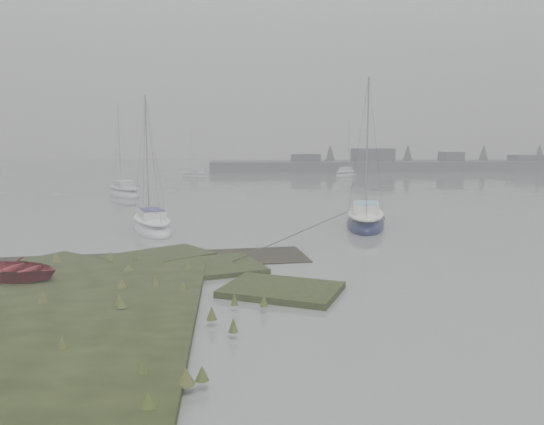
{
  "coord_description": "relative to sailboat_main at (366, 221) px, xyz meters",
  "views": [
    {
      "loc": [
        -1.06,
        -16.45,
        4.78
      ],
      "look_at": [
        0.61,
        4.75,
        1.8
      ],
      "focal_mm": 35.0,
      "sensor_mm": 36.0,
      "label": 1
    }
  ],
  "objects": [
    {
      "name": "dinghy",
      "position": [
        -14.44,
        -10.7,
        0.28
      ],
      "size": [
        3.83,
        3.27,
        0.67
      ],
      "primitive_type": "imported",
      "rotation": [
        0.0,
        0.0,
        1.22
      ],
      "color": "maroon",
      "rests_on": "marsh_bank"
    },
    {
      "name": "sailboat_far_b",
      "position": [
        7.35,
        38.41,
        -0.04
      ],
      "size": [
        4.44,
        5.39,
        7.52
      ],
      "rotation": [
        0.0,
        0.0,
        -0.6
      ],
      "color": "#ACB1B5",
      "rests_on": "ground"
    },
    {
      "name": "sailboat_far_a",
      "position": [
        -16.34,
        17.16,
        -0.02
      ],
      "size": [
        4.44,
        6.04,
        8.23
      ],
      "rotation": [
        0.0,
        0.0,
        0.49
      ],
      "color": "silver",
      "rests_on": "ground"
    },
    {
      "name": "far_shoreline",
      "position": [
        20.55,
        50.2,
        0.58
      ],
      "size": [
        60.0,
        8.0,
        4.15
      ],
      "color": "#4C4F51",
      "rests_on": "ground"
    },
    {
      "name": "sailboat_white",
      "position": [
        -11.46,
        -0.58,
        -0.04
      ],
      "size": [
        3.39,
        5.65,
        7.58
      ],
      "rotation": [
        0.0,
        0.0,
        0.33
      ],
      "color": "silver",
      "rests_on": "ground"
    },
    {
      "name": "ground",
      "position": [
        -6.29,
        18.3,
        -0.27
      ],
      "size": [
        160.0,
        160.0,
        0.0
      ],
      "primitive_type": "plane",
      "color": "slate",
      "rests_on": "ground"
    },
    {
      "name": "sailboat_main",
      "position": [
        0.0,
        0.0,
        0.0
      ],
      "size": [
        3.46,
        6.5,
        8.74
      ],
      "rotation": [
        0.0,
        0.0,
        -0.24
      ],
      "color": "black",
      "rests_on": "ground"
    },
    {
      "name": "sailboat_far_c",
      "position": [
        -11.71,
        38.42,
        -0.08
      ],
      "size": [
        4.23,
        4.15,
        6.3
      ],
      "rotation": [
        0.0,
        0.0,
        0.8
      ],
      "color": "#B2B6BB",
      "rests_on": "ground"
    }
  ]
}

